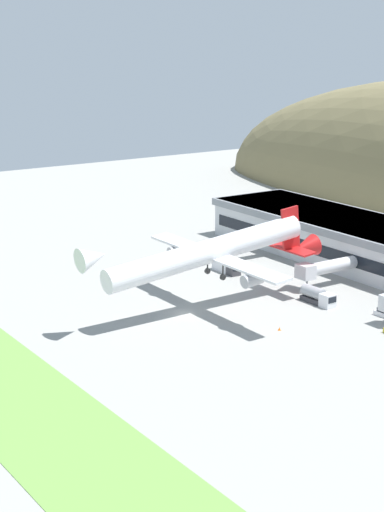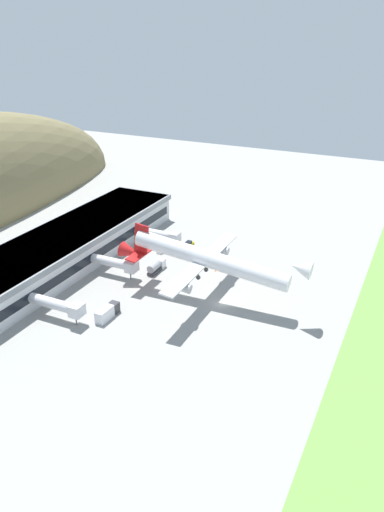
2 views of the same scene
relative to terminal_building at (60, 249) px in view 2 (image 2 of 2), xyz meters
name	(u,v)px [view 2 (image 2 of 2)]	position (x,y,z in m)	size (l,w,h in m)	color
ground_plane	(222,304)	(-0.12, -51.07, -5.27)	(339.96, 339.96, 0.00)	gray
terminal_building	(60,249)	(0.00, 0.00, 0.00)	(96.35, 22.10, 9.31)	silver
jetway_0	(59,305)	(-23.78, -18.87, -1.28)	(3.38, 15.12, 5.43)	silver
jetway_1	(117,263)	(1.40, -18.50, -1.28)	(3.38, 14.43, 5.43)	silver
jetway_2	(160,234)	(25.01, -19.08, -1.28)	(3.38, 15.52, 5.43)	silver
cargo_airplane	(206,259)	(0.92, -45.95, 5.79)	(38.96, 51.76, 11.14)	silver
service_car_0	(189,244)	(29.02, -27.40, -4.63)	(4.21, 2.03, 1.56)	gold
service_car_1	(161,250)	(21.06, -21.81, -4.63)	(3.68, 1.91, 1.55)	silver
fuel_truck	(156,266)	(8.90, -26.88, -3.79)	(7.80, 2.49, 3.12)	silver
box_truck	(107,312)	(-18.09, -28.52, -3.81)	(7.65, 2.38, 3.00)	#333338
traffic_cone_0	(215,270)	(16.22, -42.18, -4.99)	(0.52, 0.52, 0.58)	orange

